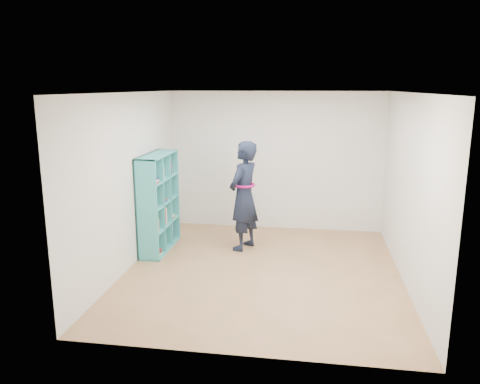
# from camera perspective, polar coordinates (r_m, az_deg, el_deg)

# --- Properties ---
(floor) EXTENTS (4.50, 4.50, 0.00)m
(floor) POSITION_cam_1_polar(r_m,az_deg,el_deg) (7.05, 2.74, -9.64)
(floor) COLOR olive
(floor) RESTS_ON ground
(ceiling) EXTENTS (4.50, 4.50, 0.00)m
(ceiling) POSITION_cam_1_polar(r_m,az_deg,el_deg) (6.51, 2.99, 12.01)
(ceiling) COLOR white
(ceiling) RESTS_ON wall_back
(wall_left) EXTENTS (0.02, 4.50, 2.60)m
(wall_left) POSITION_cam_1_polar(r_m,az_deg,el_deg) (7.14, -13.31, 1.25)
(wall_left) COLOR silver
(wall_left) RESTS_ON floor
(wall_right) EXTENTS (0.02, 4.50, 2.60)m
(wall_right) POSITION_cam_1_polar(r_m,az_deg,el_deg) (6.76, 19.97, 0.17)
(wall_right) COLOR silver
(wall_right) RESTS_ON floor
(wall_back) EXTENTS (4.00, 0.02, 2.60)m
(wall_back) POSITION_cam_1_polar(r_m,az_deg,el_deg) (8.86, 4.38, 3.75)
(wall_back) COLOR silver
(wall_back) RESTS_ON floor
(wall_front) EXTENTS (4.00, 0.02, 2.60)m
(wall_front) POSITION_cam_1_polar(r_m,az_deg,el_deg) (4.50, -0.13, -5.15)
(wall_front) COLOR silver
(wall_front) RESTS_ON floor
(bookshelf) EXTENTS (0.35, 1.21, 1.61)m
(bookshelf) POSITION_cam_1_polar(r_m,az_deg,el_deg) (7.86, -10.10, -1.42)
(bookshelf) COLOR teal
(bookshelf) RESTS_ON floor
(person) EXTENTS (0.65, 0.78, 1.82)m
(person) POSITION_cam_1_polar(r_m,az_deg,el_deg) (7.73, 0.46, -0.46)
(person) COLOR black
(person) RESTS_ON floor
(smartphone) EXTENTS (0.02, 0.09, 0.13)m
(smartphone) POSITION_cam_1_polar(r_m,az_deg,el_deg) (7.85, -0.08, 0.63)
(smartphone) COLOR silver
(smartphone) RESTS_ON person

